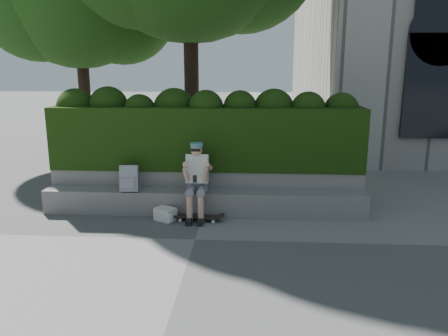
# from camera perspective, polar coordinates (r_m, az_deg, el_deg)

# --- Properties ---
(ground) EXTENTS (80.00, 80.00, 0.00)m
(ground) POSITION_cam_1_polar(r_m,az_deg,el_deg) (7.10, -3.79, -9.30)
(ground) COLOR slate
(ground) RESTS_ON ground
(bench_ledge) EXTENTS (6.00, 0.45, 0.45)m
(bench_ledge) POSITION_cam_1_polar(r_m,az_deg,el_deg) (8.19, -2.69, -4.50)
(bench_ledge) COLOR gray
(bench_ledge) RESTS_ON ground
(planter_wall) EXTENTS (6.00, 0.50, 0.75)m
(planter_wall) POSITION_cam_1_polar(r_m,az_deg,el_deg) (8.60, -2.36, -2.59)
(planter_wall) COLOR gray
(planter_wall) RESTS_ON ground
(hedge) EXTENTS (6.00, 1.00, 1.20)m
(hedge) POSITION_cam_1_polar(r_m,az_deg,el_deg) (8.61, -2.26, 4.08)
(hedge) COLOR black
(hedge) RESTS_ON planter_wall
(person) EXTENTS (0.40, 0.76, 1.38)m
(person) POSITION_cam_1_polar(r_m,az_deg,el_deg) (7.88, -3.55, -1.23)
(person) COLOR slate
(person) RESTS_ON ground
(skateboard) EXTENTS (0.86, 0.25, 0.09)m
(skateboard) POSITION_cam_1_polar(r_m,az_deg,el_deg) (7.89, -3.49, -6.37)
(skateboard) COLOR black
(skateboard) RESTS_ON ground
(backpack_plaid) EXTENTS (0.35, 0.21, 0.49)m
(backpack_plaid) POSITION_cam_1_polar(r_m,az_deg,el_deg) (8.23, -12.28, -1.33)
(backpack_plaid) COLOR #B7B7BD
(backpack_plaid) RESTS_ON bench_ledge
(backpack_ground) EXTENTS (0.43, 0.40, 0.23)m
(backpack_ground) POSITION_cam_1_polar(r_m,az_deg,el_deg) (7.96, -7.66, -5.98)
(backpack_ground) COLOR silver
(backpack_ground) RESTS_ON ground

